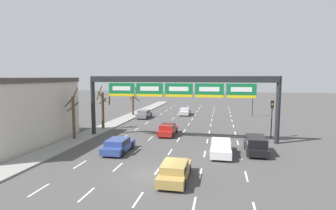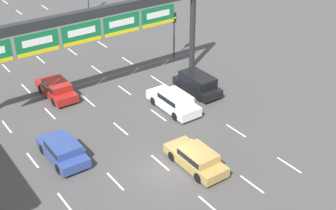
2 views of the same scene
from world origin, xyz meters
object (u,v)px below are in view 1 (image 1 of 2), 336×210
(car_red, at_px, (168,129))
(car_blue, at_px, (118,145))
(traffic_light_near_gantry, at_px, (253,99))
(tree_bare_third, at_px, (73,115))
(car_grey, at_px, (144,114))
(car_white, at_px, (221,147))
(suv_black, at_px, (256,144))
(tree_bare_closest, at_px, (133,101))
(tree_bare_second, at_px, (103,107))
(sign_gantry, at_px, (179,88))
(traffic_light_mid_block, at_px, (272,111))
(car_gold, at_px, (175,170))
(car_silver, at_px, (185,111))

(car_red, distance_m, car_blue, 8.86)
(car_blue, xyz_separation_m, traffic_light_near_gantry, (15.27, 26.44, 2.46))
(tree_bare_third, bearing_deg, car_grey, 78.71)
(car_white, bearing_deg, suv_black, 20.36)
(car_blue, bearing_deg, car_grey, 99.80)
(tree_bare_closest, distance_m, tree_bare_second, 13.04)
(car_white, bearing_deg, car_blue, -173.63)
(suv_black, height_order, car_grey, suv_black)
(car_white, distance_m, tree_bare_third, 16.92)
(sign_gantry, relative_size, traffic_light_mid_block, 4.92)
(tree_bare_second, bearing_deg, car_white, -29.84)
(suv_black, xyz_separation_m, traffic_light_near_gantry, (2.40, 24.16, 2.29))
(car_white, bearing_deg, traffic_light_mid_block, 53.92)
(car_red, relative_size, suv_black, 1.05)
(traffic_light_mid_block, relative_size, tree_bare_third, 0.76)
(suv_black, xyz_separation_m, tree_bare_closest, (-19.28, 20.97, 1.77))
(car_blue, bearing_deg, car_red, 69.04)
(car_red, distance_m, car_grey, 14.13)
(car_white, height_order, traffic_light_mid_block, traffic_light_mid_block)
(car_blue, distance_m, car_gold, 8.61)
(tree_bare_third, bearing_deg, traffic_light_mid_block, 13.12)
(car_white, xyz_separation_m, tree_bare_second, (-15.93, 9.14, 2.25))
(tree_bare_second, relative_size, tree_bare_third, 0.99)
(car_gold, xyz_separation_m, tree_bare_third, (-13.41, 9.51, 2.19))
(car_gold, bearing_deg, car_blue, 138.80)
(car_blue, distance_m, tree_bare_third, 8.22)
(car_gold, height_order, tree_bare_closest, tree_bare_closest)
(car_grey, bearing_deg, car_red, -61.51)
(car_white, xyz_separation_m, tree_bare_third, (-16.56, 2.77, 2.14))
(car_red, distance_m, suv_black, 11.40)
(sign_gantry, bearing_deg, car_blue, -126.98)
(suv_black, xyz_separation_m, car_grey, (-16.44, 18.41, -0.13))
(suv_black, distance_m, tree_bare_third, 19.97)
(sign_gantry, relative_size, car_gold, 4.85)
(car_silver, xyz_separation_m, car_white, (6.62, -24.59, 0.04))
(car_blue, bearing_deg, car_white, 6.37)
(sign_gantry, bearing_deg, suv_black, -27.50)
(suv_black, distance_m, tree_bare_second, 20.87)
(traffic_light_mid_block, bearing_deg, traffic_light_near_gantry, 90.54)
(traffic_light_mid_block, bearing_deg, car_gold, -121.32)
(car_grey, relative_size, tree_bare_closest, 0.84)
(tree_bare_second, bearing_deg, tree_bare_closest, 90.43)
(car_blue, bearing_deg, traffic_light_near_gantry, 59.99)
(sign_gantry, bearing_deg, tree_bare_third, -167.53)
(suv_black, bearing_deg, traffic_light_near_gantry, 84.32)
(car_red, bearing_deg, car_grey, 118.49)
(suv_black, bearing_deg, car_gold, -128.80)
(suv_black, bearing_deg, tree_bare_third, 175.49)
(tree_bare_closest, bearing_deg, suv_black, -47.40)
(tree_bare_third, bearing_deg, car_silver, 65.53)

